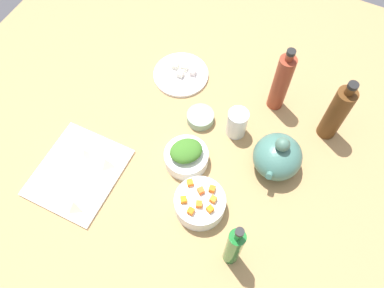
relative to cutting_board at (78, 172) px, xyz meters
The scene contains 28 objects.
tabletop 37.31cm from the cutting_board, 128.70° to the left, with size 190.00×190.00×3.00cm, color #A48150.
cutting_board is the anchor object (origin of this frame).
plate_tofu 50.92cm from the cutting_board, 167.02° to the left, with size 20.16×20.16×1.20cm, color white.
bowl_greens 34.68cm from the cutting_board, 123.70° to the left, with size 14.11×14.11×5.16cm, color white.
bowl_carrots 40.47cm from the cutting_board, 100.03° to the left, with size 15.37×15.37×6.26cm, color white.
bowl_small_side 44.11cm from the cutting_board, 143.48° to the left, with size 9.24×9.24×3.39cm, color #82A289.
teapot 63.30cm from the cutting_board, 118.97° to the left, with size 17.30×15.23×16.31cm.
bottle_0 71.79cm from the cutting_board, 138.69° to the left, with size 5.55×5.55×27.31cm.
bottle_1 83.98cm from the cutting_board, 127.08° to the left, with size 6.27×6.27×26.44cm.
bottle_2 55.29cm from the cutting_board, 87.40° to the left, with size 4.42×4.42×26.32cm.
drinking_glass_0 53.70cm from the cutting_board, 133.27° to the left, with size 6.76×6.76×10.90cm, color white.
carrot_cube_0 39.64cm from the cutting_board, 93.70° to the left, with size 1.80×1.80×1.80cm, color orange.
carrot_cube_1 36.96cm from the cutting_board, 106.38° to the left, with size 1.80×1.80×1.80cm, color orange.
carrot_cube_2 40.54cm from the cutting_board, 103.65° to the left, with size 1.80×1.80×1.80cm, color orange.
carrot_cube_3 41.12cm from the cutting_board, 97.71° to the left, with size 1.80×1.80×1.80cm, color orange.
carrot_cube_4 44.60cm from the cutting_board, 101.25° to the left, with size 1.80×1.80×1.80cm, color orange.
carrot_cube_5 36.50cm from the cutting_board, 97.45° to the left, with size 1.80×1.80×1.80cm, color orange.
carrot_cube_6 44.55cm from the cutting_board, 97.20° to the left, with size 1.80×1.80×1.80cm, color orange.
carrot_cube_7 43.66cm from the cutting_board, 105.35° to the left, with size 1.80×1.80×1.80cm, color orange.
chopped_greens_mound 35.27cm from the cutting_board, 123.70° to the left, with size 10.34×8.47×4.27cm, color #3A7124.
tofu_cube_0 49.99cm from the cutting_board, 166.34° to the left, with size 2.20×2.20×2.20cm, color silver.
tofu_cube_1 51.92cm from the cutting_board, behind, with size 2.20×2.20×2.20cm, color silver.
tofu_cube_2 53.42cm from the cutting_board, 167.28° to the left, with size 2.20×2.20×2.20cm, color white.
tofu_cube_3 53.68cm from the cutting_board, 163.38° to the left, with size 2.20×2.20×2.20cm, color white.
dumpling_0 9.57cm from the cutting_board, 134.15° to the left, with size 5.12×4.51×3.18cm, color beige.
dumpling_1 10.48cm from the cutting_board, 126.45° to the right, with size 5.68×5.48×2.93cm, color beige.
dumpling_2 6.83cm from the cutting_board, behind, with size 4.92×4.70×2.95cm, color beige.
dumpling_3 11.64cm from the cutting_board, 30.83° to the left, with size 4.80×4.54×2.85cm, color beige.
Camera 1 is at (52.55, 26.12, 116.89)cm, focal length 36.24 mm.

